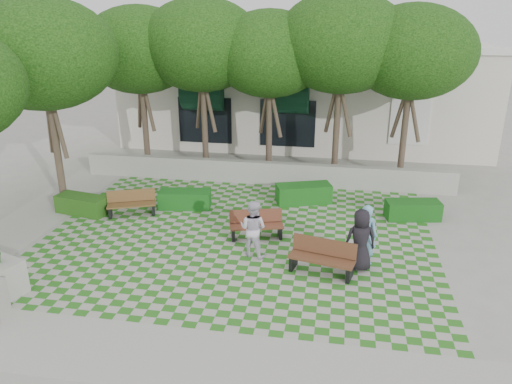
% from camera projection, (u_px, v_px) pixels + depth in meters
% --- Properties ---
extents(ground, '(90.00, 90.00, 0.00)m').
position_uv_depth(ground, '(231.00, 253.00, 14.66)').
color(ground, gray).
rests_on(ground, ground).
extents(lawn, '(12.00, 12.00, 0.00)m').
position_uv_depth(lawn, '(238.00, 238.00, 15.58)').
color(lawn, '#2B721E').
rests_on(lawn, ground).
extents(sidewalk_south, '(16.00, 2.00, 0.01)m').
position_uv_depth(sidewalk_south, '(181.00, 358.00, 10.33)').
color(sidewalk_south, '#9E9B93').
rests_on(sidewalk_south, ground).
extents(sidewalk_west, '(2.00, 12.00, 0.01)m').
position_uv_depth(sidewalk_west, '(28.00, 222.00, 16.73)').
color(sidewalk_west, '#9E9B93').
rests_on(sidewalk_west, ground).
extents(retaining_wall, '(15.00, 0.36, 0.90)m').
position_uv_depth(retaining_wall, '(264.00, 173.00, 20.21)').
color(retaining_wall, '#9E9B93').
rests_on(retaining_wall, ground).
extents(bench_east, '(1.86, 0.99, 0.93)m').
position_uv_depth(bench_east, '(322.00, 258.00, 13.45)').
color(bench_east, '#522F1C').
rests_on(bench_east, ground).
extents(bench_mid, '(1.74, 0.97, 0.87)m').
position_uv_depth(bench_mid, '(256.00, 225.00, 15.52)').
color(bench_mid, '#5A2F1F').
rests_on(bench_mid, ground).
extents(bench_west, '(1.72, 1.09, 0.86)m').
position_uv_depth(bench_west, '(132.00, 204.00, 17.19)').
color(bench_west, brown).
rests_on(bench_west, ground).
extents(hedge_east, '(1.90, 1.04, 0.63)m').
position_uv_depth(hedge_east, '(413.00, 210.00, 16.91)').
color(hedge_east, '#144B15').
rests_on(hedge_east, ground).
extents(hedge_midright, '(2.13, 1.40, 0.69)m').
position_uv_depth(hedge_midright, '(304.00, 194.00, 18.28)').
color(hedge_midright, '#155217').
rests_on(hedge_midright, ground).
extents(hedge_midleft, '(1.90, 0.98, 0.64)m').
position_uv_depth(hedge_midleft, '(185.00, 199.00, 17.83)').
color(hedge_midleft, '#155019').
rests_on(hedge_midleft, ground).
extents(hedge_west, '(1.91, 1.06, 0.63)m').
position_uv_depth(hedge_west, '(82.00, 205.00, 17.36)').
color(hedge_west, '#1F4B14').
rests_on(hedge_west, ground).
extents(planter_back, '(1.12, 1.12, 1.48)m').
position_uv_depth(planter_back, '(1.00, 278.00, 12.40)').
color(planter_back, '#9E9B93').
rests_on(planter_back, ground).
extents(person_blue, '(0.75, 0.62, 1.78)m').
position_uv_depth(person_blue, '(366.00, 234.00, 13.80)').
color(person_blue, '#72ACD0').
rests_on(person_blue, ground).
extents(person_dark, '(0.97, 0.75, 1.76)m').
position_uv_depth(person_dark, '(360.00, 240.00, 13.50)').
color(person_dark, black).
rests_on(person_dark, ground).
extents(person_white, '(0.97, 0.85, 1.69)m').
position_uv_depth(person_white, '(253.00, 229.00, 14.27)').
color(person_white, silver).
rests_on(person_white, ground).
extents(tree_row, '(17.70, 13.40, 7.41)m').
position_uv_depth(tree_row, '(214.00, 52.00, 18.60)').
color(tree_row, '#47382B').
rests_on(tree_row, ground).
extents(building, '(18.00, 8.92, 5.15)m').
position_uv_depth(building, '(304.00, 91.00, 26.58)').
color(building, beige).
rests_on(building, ground).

